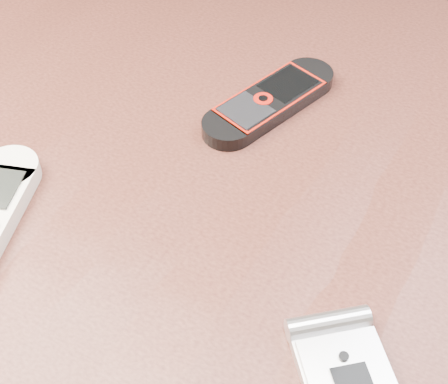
# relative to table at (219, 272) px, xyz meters

# --- Properties ---
(table) EXTENTS (1.20, 0.80, 0.75)m
(table) POSITION_rel_table_xyz_m (0.00, 0.00, 0.00)
(table) COLOR black
(table) RESTS_ON ground
(nokia_black_red) EXTENTS (0.10, 0.17, 0.02)m
(nokia_black_red) POSITION_rel_table_xyz_m (-0.01, 0.13, 0.11)
(nokia_black_red) COLOR black
(nokia_black_red) RESTS_ON table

